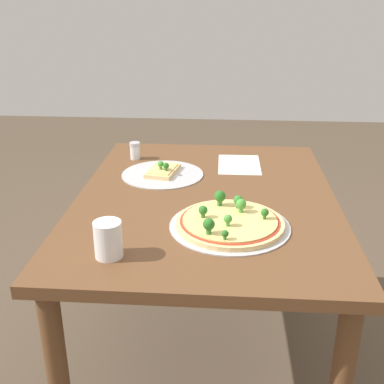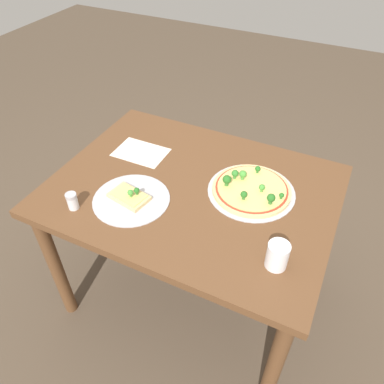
# 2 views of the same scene
# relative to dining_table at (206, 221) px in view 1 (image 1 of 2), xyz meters

# --- Properties ---
(ground_plane) EXTENTS (8.00, 8.00, 0.00)m
(ground_plane) POSITION_rel_dining_table_xyz_m (0.00, 0.00, -0.64)
(ground_plane) COLOR brown
(dining_table) EXTENTS (1.17, 0.88, 0.74)m
(dining_table) POSITION_rel_dining_table_xyz_m (0.00, 0.00, 0.00)
(dining_table) COLOR brown
(dining_table) RESTS_ON ground_plane
(pizza_tray_whole) EXTENTS (0.36, 0.36, 0.07)m
(pizza_tray_whole) POSITION_rel_dining_table_xyz_m (0.23, 0.08, 0.11)
(pizza_tray_whole) COLOR #B7B7BC
(pizza_tray_whole) RESTS_ON dining_table
(pizza_tray_slice) EXTENTS (0.31, 0.31, 0.06)m
(pizza_tray_slice) POSITION_rel_dining_table_xyz_m (-0.19, -0.17, 0.11)
(pizza_tray_slice) COLOR #B7B7BC
(pizza_tray_slice) RESTS_ON dining_table
(drinking_cup) EXTENTS (0.07, 0.07, 0.10)m
(drinking_cup) POSITION_rel_dining_table_xyz_m (0.42, -0.24, 0.15)
(drinking_cup) COLOR white
(drinking_cup) RESTS_ON dining_table
(condiment_shaker) EXTENTS (0.04, 0.04, 0.07)m
(condiment_shaker) POSITION_rel_dining_table_xyz_m (-0.37, -0.31, 0.13)
(condiment_shaker) COLOR silver
(condiment_shaker) RESTS_ON dining_table
(paper_menu) EXTENTS (0.24, 0.17, 0.00)m
(paper_menu) POSITION_rel_dining_table_xyz_m (-0.32, 0.12, 0.10)
(paper_menu) COLOR silver
(paper_menu) RESTS_ON dining_table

